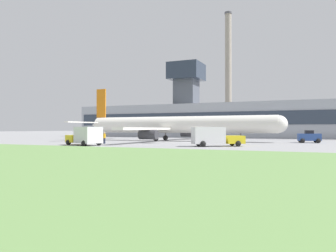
# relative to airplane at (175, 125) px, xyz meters

# --- Properties ---
(ground_plane) EXTENTS (400.00, 400.00, 0.00)m
(ground_plane) POSITION_rel_airplane_xyz_m (4.39, -2.70, -2.73)
(ground_plane) COLOR gray
(terminal_building) EXTENTS (81.01, 12.05, 18.79)m
(terminal_building) POSITION_rel_airplane_xyz_m (3.41, 26.61, 1.87)
(terminal_building) COLOR #9EA3AD
(terminal_building) RESTS_ON ground_plane
(smokestack_left) EXTENTS (2.39, 2.39, 40.25)m
(smokestack_left) POSITION_rel_airplane_xyz_m (-3.36, 53.95, 17.50)
(smokestack_left) COLOR gray
(smokestack_left) RESTS_ON ground_plane
(airplane) EXTENTS (35.44, 33.02, 9.59)m
(airplane) POSITION_rel_airplane_xyz_m (0.00, 0.00, 0.00)
(airplane) COLOR white
(airplane) RESTS_ON ground_plane
(pushback_tug) EXTENTS (3.40, 2.74, 1.87)m
(pushback_tug) POSITION_rel_airplane_xyz_m (21.01, 1.46, -1.90)
(pushback_tug) COLOR #2D4C93
(pushback_tug) RESTS_ON ground_plane
(baggage_truck) EXTENTS (6.20, 5.09, 2.31)m
(baggage_truck) POSITION_rel_airplane_xyz_m (10.64, -13.71, -1.59)
(baggage_truck) COLOR yellow
(baggage_truck) RESTS_ON ground_plane
(fuel_truck) EXTENTS (5.98, 4.13, 2.32)m
(fuel_truck) POSITION_rel_airplane_xyz_m (-4.92, -17.99, -1.58)
(fuel_truck) COLOR yellow
(fuel_truck) RESTS_ON ground_plane
(ground_crew_person) EXTENTS (0.44, 0.44, 1.62)m
(ground_crew_person) POSITION_rel_airplane_xyz_m (-5.41, -13.10, -1.90)
(ground_crew_person) COLOR #23283D
(ground_crew_person) RESTS_ON ground_plane
(traffic_cone_near_nose) EXTENTS (0.63, 0.63, 0.57)m
(traffic_cone_near_nose) POSITION_rel_airplane_xyz_m (7.73, -3.50, -2.46)
(traffic_cone_near_nose) COLOR black
(traffic_cone_near_nose) RESTS_ON ground_plane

